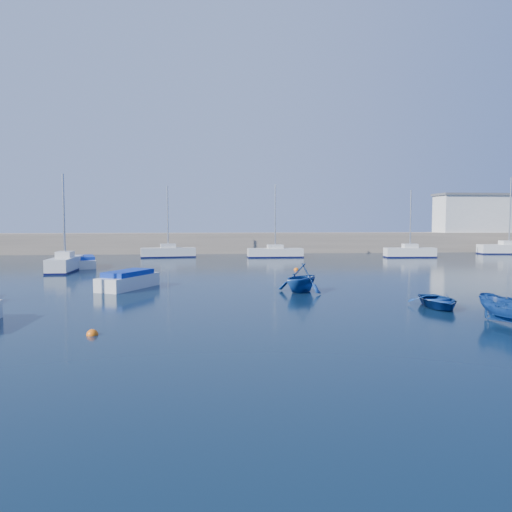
{
  "coord_description": "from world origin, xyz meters",
  "views": [
    {
      "loc": [
        -6.26,
        -19.32,
        4.25
      ],
      "look_at": [
        -2.73,
        17.49,
        1.6
      ],
      "focal_mm": 35.0,
      "sensor_mm": 36.0,
      "label": 1
    }
  ],
  "objects": [
    {
      "name": "motorboat_2",
      "position": [
        -17.5,
        27.1,
        0.48
      ],
      "size": [
        3.05,
        5.29,
        1.03
      ],
      "rotation": [
        0.0,
        0.0,
        0.28
      ],
      "color": "silver",
      "rests_on": "ground"
    },
    {
      "name": "dinghy_left",
      "position": [
        -0.8,
        9.61,
        0.85
      ],
      "size": [
        4.21,
        4.26,
        1.7
      ],
      "primitive_type": "imported",
      "rotation": [
        0.0,
        0.0,
        -0.71
      ],
      "color": "navy",
      "rests_on": "ground"
    },
    {
      "name": "buoy_0",
      "position": [
        -10.57,
        -0.59,
        0.0
      ],
      "size": [
        0.44,
        0.44,
        0.44
      ],
      "primitive_type": "sphere",
      "color": "orange",
      "rests_on": "ground"
    },
    {
      "name": "sailboat_5",
      "position": [
        -10.88,
        38.63,
        0.62
      ],
      "size": [
        6.35,
        2.67,
        8.18
      ],
      "rotation": [
        0.0,
        0.0,
        1.73
      ],
      "color": "silver",
      "rests_on": "ground"
    },
    {
      "name": "buoy_1",
      "position": [
        5.41,
        6.39,
        0.0
      ],
      "size": [
        0.48,
        0.48,
        0.48
      ],
      "primitive_type": "sphere",
      "color": "#B60D17",
      "rests_on": "ground"
    },
    {
      "name": "ground",
      "position": [
        0.0,
        0.0,
        0.0
      ],
      "size": [
        220.0,
        220.0,
        0.0
      ],
      "primitive_type": "plane",
      "color": "black",
      "rests_on": "ground"
    },
    {
      "name": "sailboat_3",
      "position": [
        -18.18,
        23.44,
        0.66
      ],
      "size": [
        1.75,
        6.03,
        8.08
      ],
      "rotation": [
        0.0,
        0.0,
        0.01
      ],
      "color": "silver",
      "rests_on": "ground"
    },
    {
      "name": "harbor_office",
      "position": [
        30.0,
        46.0,
        5.1
      ],
      "size": [
        10.0,
        4.0,
        5.0
      ],
      "primitive_type": "cube",
      "color": "silver",
      "rests_on": "back_wall"
    },
    {
      "name": "sailboat_6",
      "position": [
        1.39,
        37.35,
        0.58
      ],
      "size": [
        6.35,
        1.9,
        8.3
      ],
      "rotation": [
        0.0,
        0.0,
        1.59
      ],
      "color": "silver",
      "rests_on": "ground"
    },
    {
      "name": "motorboat_1",
      "position": [
        -11.24,
        12.15,
        0.53
      ],
      "size": [
        3.52,
        4.86,
        1.13
      ],
      "rotation": [
        0.0,
        0.0,
        -0.46
      ],
      "color": "silver",
      "rests_on": "ground"
    },
    {
      "name": "buoy_3",
      "position": [
        1.22,
        22.54,
        0.0
      ],
      "size": [
        0.43,
        0.43,
        0.43
      ],
      "primitive_type": "sphere",
      "color": "orange",
      "rests_on": "ground"
    },
    {
      "name": "sailboat_7",
      "position": [
        16.77,
        35.79,
        0.62
      ],
      "size": [
        5.79,
        1.87,
        7.69
      ],
      "rotation": [
        0.0,
        0.0,
        1.52
      ],
      "color": "silver",
      "rests_on": "ground"
    },
    {
      "name": "sailboat_8",
      "position": [
        31.62,
        40.3,
        0.67
      ],
      "size": [
        7.52,
        2.72,
        9.67
      ],
      "rotation": [
        0.0,
        0.0,
        1.48
      ],
      "color": "silver",
      "rests_on": "ground"
    },
    {
      "name": "back_wall",
      "position": [
        0.0,
        46.0,
        1.3
      ],
      "size": [
        96.0,
        4.5,
        2.6
      ],
      "primitive_type": "cube",
      "color": "gray",
      "rests_on": "ground"
    },
    {
      "name": "dinghy_center",
      "position": [
        4.86,
        3.76,
        0.33
      ],
      "size": [
        2.5,
        3.34,
        0.66
      ],
      "primitive_type": "imported",
      "rotation": [
        0.0,
        0.0,
        -0.07
      ],
      "color": "navy",
      "rests_on": "ground"
    }
  ]
}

